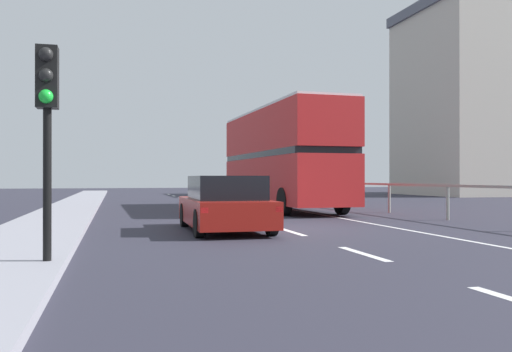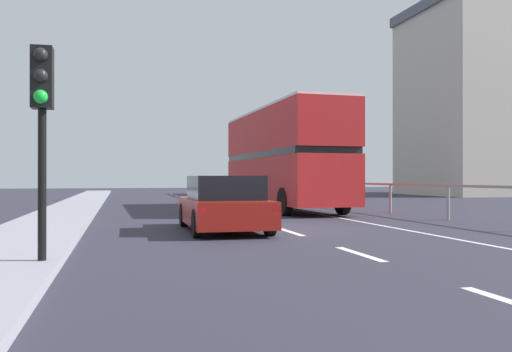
# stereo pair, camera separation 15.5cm
# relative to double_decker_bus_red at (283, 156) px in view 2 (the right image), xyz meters

# --- Properties ---
(ground_plane) EXTENTS (73.13, 120.00, 0.10)m
(ground_plane) POSITION_rel_double_decker_bus_red_xyz_m (-2.60, -8.21, -2.31)
(ground_plane) COLOR #2A2936
(near_sidewalk_kerb) EXTENTS (2.14, 80.00, 0.14)m
(near_sidewalk_kerb) POSITION_rel_double_decker_bus_red_xyz_m (-8.62, -8.21, -2.19)
(near_sidewalk_kerb) COLOR gray
(near_sidewalk_kerb) RESTS_ON ground
(lane_paint_markings) EXTENTS (3.17, 46.00, 0.01)m
(lane_paint_markings) POSITION_rel_double_decker_bus_red_xyz_m (-0.78, 0.78, -2.26)
(lane_paint_markings) COLOR silver
(lane_paint_markings) RESTS_ON ground
(bridge_side_railing) EXTENTS (0.10, 42.00, 1.14)m
(bridge_side_railing) POSITION_rel_double_decker_bus_red_xyz_m (3.40, 0.79, -1.33)
(bridge_side_railing) COLOR gray
(bridge_side_railing) RESTS_ON ground
(double_decker_bus_red) EXTENTS (2.75, 10.34, 4.21)m
(double_decker_bus_red) POSITION_rel_double_decker_bus_red_xyz_m (0.00, 0.00, 0.00)
(double_decker_bus_red) COLOR #B21E1E
(double_decker_bus_red) RESTS_ON ground
(hatchback_car_near) EXTENTS (1.92, 4.30, 1.39)m
(hatchback_car_near) POSITION_rel_double_decker_bus_red_xyz_m (-4.16, -8.56, -1.59)
(hatchback_car_near) COLOR maroon
(hatchback_car_near) RESTS_ON ground
(traffic_signal_pole) EXTENTS (0.30, 0.42, 3.11)m
(traffic_signal_pole) POSITION_rel_double_decker_bus_red_xyz_m (-7.80, -13.72, 0.21)
(traffic_signal_pole) COLOR black
(traffic_signal_pole) RESTS_ON near_sidewalk_kerb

